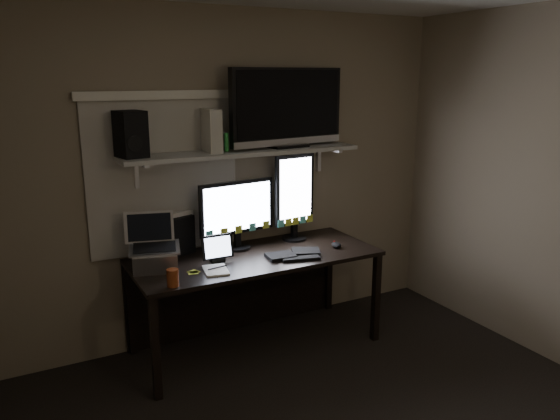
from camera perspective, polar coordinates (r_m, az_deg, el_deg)
back_wall at (r=4.22m, az=-4.82°, el=3.44°), size 3.60×0.00×3.60m
window_blinds at (r=4.01m, az=-11.99°, el=3.37°), size 1.10×0.02×1.10m
desk at (r=4.18m, az=-3.25°, el=-6.55°), size 1.80×0.75×0.73m
wall_shelf at (r=4.02m, az=-3.89°, el=6.05°), size 1.80×0.35×0.03m
monitor_landscape at (r=4.10m, az=-4.51°, el=-0.47°), size 0.62×0.13×0.54m
monitor_portrait at (r=4.30m, az=1.51°, el=1.38°), size 0.35×0.10×0.70m
keyboard at (r=4.00m, az=1.41°, el=-4.61°), size 0.45×0.26×0.03m
mouse at (r=4.21m, az=5.90°, el=-3.63°), size 0.09×0.12×0.04m
notepad at (r=3.72m, az=-6.73°, el=-6.27°), size 0.19×0.24×0.01m
tablet at (r=3.87m, az=-6.59°, el=-3.99°), size 0.23×0.10×0.20m
file_sorter at (r=4.06m, az=-10.68°, el=-2.51°), size 0.26×0.18×0.31m
laptop at (r=3.76m, az=-13.00°, el=-3.40°), size 0.39×0.35×0.37m
cup at (r=3.49m, az=-11.14°, el=-6.96°), size 0.09×0.09×0.11m
sticky_notes at (r=3.77m, az=-7.20°, el=-6.06°), size 0.29×0.21×0.00m
tv at (r=4.15m, az=0.78°, el=10.61°), size 0.99×0.30×0.59m
game_console at (r=3.94m, az=-7.27°, el=8.24°), size 0.10×0.26×0.30m
speaker at (r=3.77m, az=-15.34°, el=7.65°), size 0.20×0.23×0.31m
bottles at (r=3.90m, az=-6.30°, el=6.95°), size 0.21×0.10×0.13m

